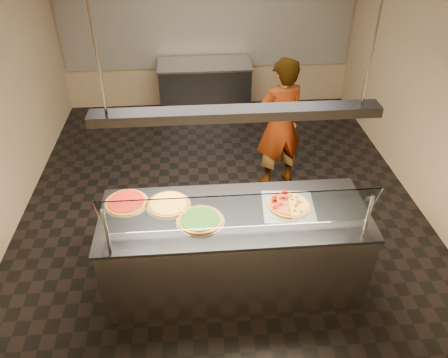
{
  "coord_description": "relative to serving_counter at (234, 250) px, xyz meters",
  "views": [
    {
      "loc": [
        -0.33,
        -4.44,
        3.5
      ],
      "look_at": [
        -0.04,
        -0.92,
        1.02
      ],
      "focal_mm": 35.0,
      "sensor_mm": 36.0,
      "label": 1
    }
  ],
  "objects": [
    {
      "name": "serving_counter",
      "position": [
        0.0,
        0.0,
        0.0
      ],
      "size": [
        2.49,
        0.94,
        0.93
      ],
      "color": "#B7B7BC",
      "rests_on": "ground"
    },
    {
      "name": "heat_lamp_housing",
      "position": [
        -0.0,
        0.0,
        1.48
      ],
      "size": [
        2.3,
        0.18,
        0.08
      ],
      "primitive_type": "cube",
      "color": "#313135",
      "rests_on": "ceiling"
    },
    {
      "name": "pizza_cheese",
      "position": [
        -0.61,
        0.17,
        0.48
      ],
      "size": [
        0.42,
        0.42,
        0.03
      ],
      "color": "silver",
      "rests_on": "serving_counter"
    },
    {
      "name": "half_pizza_sausage",
      "position": [
        0.61,
        0.06,
        0.49
      ],
      "size": [
        0.23,
        0.41,
        0.04
      ],
      "color": "brown",
      "rests_on": "perforated_tray"
    },
    {
      "name": "ground",
      "position": [
        -0.02,
        1.35,
        -0.48
      ],
      "size": [
        5.0,
        6.0,
        0.02
      ],
      "primitive_type": "cube",
      "color": "black",
      "rests_on": "ground"
    },
    {
      "name": "pizza_spinach",
      "position": [
        -0.32,
        -0.08,
        0.48
      ],
      "size": [
        0.44,
        0.44,
        0.03
      ],
      "color": "silver",
      "rests_on": "serving_counter"
    },
    {
      "name": "perforated_tray",
      "position": [
        0.51,
        0.06,
        0.47
      ],
      "size": [
        0.52,
        0.52,
        0.01
      ],
      "color": "silver",
      "rests_on": "serving_counter"
    },
    {
      "name": "tile_band",
      "position": [
        -0.02,
        4.33,
        0.83
      ],
      "size": [
        4.9,
        0.02,
        1.2
      ],
      "primitive_type": "cube",
      "color": "silver",
      "rests_on": "wall_back"
    },
    {
      "name": "wall_front",
      "position": [
        -0.02,
        -1.66,
        1.03
      ],
      "size": [
        5.0,
        0.02,
        3.0
      ],
      "primitive_type": "cube",
      "color": "tan",
      "rests_on": "ground"
    },
    {
      "name": "wall_right",
      "position": [
        2.49,
        1.35,
        1.03
      ],
      "size": [
        0.02,
        6.0,
        3.0
      ],
      "primitive_type": "cube",
      "color": "tan",
      "rests_on": "ground"
    },
    {
      "name": "wall_back",
      "position": [
        -0.02,
        4.36,
        1.03
      ],
      "size": [
        5.0,
        0.02,
        3.0
      ],
      "primitive_type": "cube",
      "color": "tan",
      "rests_on": "ground"
    },
    {
      "name": "sneeze_guard",
      "position": [
        0.0,
        -0.34,
        0.76
      ],
      "size": [
        2.25,
        0.18,
        0.54
      ],
      "color": "#B7B7BC",
      "rests_on": "serving_counter"
    },
    {
      "name": "half_pizza_pepperoni",
      "position": [
        0.42,
        0.06,
        0.5
      ],
      "size": [
        0.24,
        0.41,
        0.05
      ],
      "color": "brown",
      "rests_on": "perforated_tray"
    },
    {
      "name": "worker",
      "position": [
        0.75,
        1.76,
        0.41
      ],
      "size": [
        0.74,
        0.59,
        1.76
      ],
      "primitive_type": "imported",
      "rotation": [
        0.0,
        0.0,
        3.44
      ],
      "color": "#403B45",
      "rests_on": "ground"
    },
    {
      "name": "prep_table",
      "position": [
        -0.11,
        3.9,
        0.0
      ],
      "size": [
        1.54,
        0.74,
        0.93
      ],
      "color": "#313135",
      "rests_on": "ground"
    },
    {
      "name": "pizza_spatula",
      "position": [
        -0.44,
        0.06,
        0.49
      ],
      "size": [
        0.28,
        0.17,
        0.02
      ],
      "color": "#B7B7BC",
      "rests_on": "pizza_spinach"
    },
    {
      "name": "pizza_tomato",
      "position": [
        -1.01,
        0.24,
        0.48
      ],
      "size": [
        0.42,
        0.42,
        0.03
      ],
      "color": "silver",
      "rests_on": "serving_counter"
    },
    {
      "name": "lamp_rod_left",
      "position": [
        -1.0,
        0.0,
        2.03
      ],
      "size": [
        0.02,
        0.02,
        1.01
      ],
      "primitive_type": "cylinder",
      "color": "#B7B7BC",
      "rests_on": "ceiling"
    },
    {
      "name": "lamp_rod_right",
      "position": [
        1.0,
        0.0,
        2.03
      ],
      "size": [
        0.02,
        0.02,
        1.01
      ],
      "primitive_type": "cylinder",
      "color": "#B7B7BC",
      "rests_on": "ceiling"
    }
  ]
}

